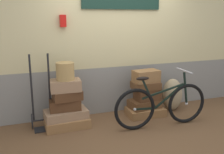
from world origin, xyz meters
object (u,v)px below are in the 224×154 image
(suitcase_0, at_px, (67,123))
(suitcase_9, at_px, (146,76))
(suitcase_2, at_px, (65,105))
(suitcase_6, at_px, (145,104))
(suitcase_5, at_px, (145,111))
(suitcase_7, at_px, (147,94))
(suitcase_4, at_px, (65,85))
(luggage_trolley, at_px, (42,110))
(suitcase_8, at_px, (146,85))
(burlap_sack, at_px, (172,95))
(suitcase_3, at_px, (67,95))
(suitcase_1, at_px, (66,114))
(wicker_basket, at_px, (65,71))
(bicycle, at_px, (161,105))

(suitcase_0, xyz_separation_m, suitcase_9, (1.49, 0.05, 0.67))
(suitcase_2, xyz_separation_m, suitcase_6, (1.49, 0.01, -0.16))
(suitcase_5, height_order, suitcase_7, suitcase_7)
(suitcase_9, bearing_deg, suitcase_4, 176.36)
(suitcase_9, bearing_deg, luggage_trolley, 173.25)
(suitcase_2, bearing_deg, suitcase_8, 2.72)
(burlap_sack, bearing_deg, suitcase_3, -177.90)
(burlap_sack, bearing_deg, luggage_trolley, 179.53)
(suitcase_1, distance_m, suitcase_5, 1.50)
(wicker_basket, bearing_deg, suitcase_3, -1.88)
(suitcase_3, distance_m, bicycle, 1.58)
(burlap_sack, bearing_deg, bicycle, -135.13)
(suitcase_5, height_order, burlap_sack, burlap_sack)
(suitcase_6, bearing_deg, suitcase_2, 174.25)
(suitcase_8, bearing_deg, burlap_sack, 10.87)
(suitcase_8, height_order, luggage_trolley, luggage_trolley)
(suitcase_2, height_order, suitcase_3, suitcase_3)
(suitcase_0, xyz_separation_m, suitcase_7, (1.52, 0.04, 0.33))
(suitcase_2, height_order, suitcase_8, suitcase_8)
(suitcase_8, height_order, bicycle, bicycle)
(suitcase_3, height_order, bicycle, bicycle)
(suitcase_0, relative_size, luggage_trolley, 0.58)
(suitcase_3, height_order, burlap_sack, burlap_sack)
(suitcase_1, height_order, suitcase_2, suitcase_2)
(suitcase_9, bearing_deg, wicker_basket, 176.41)
(suitcase_7, bearing_deg, suitcase_3, 179.06)
(suitcase_0, relative_size, bicycle, 0.44)
(suitcase_5, xyz_separation_m, suitcase_6, (-0.00, 0.03, 0.15))
(suitcase_6, height_order, luggage_trolley, luggage_trolley)
(suitcase_2, relative_size, suitcase_6, 0.88)
(suitcase_2, height_order, burlap_sack, burlap_sack)
(suitcase_9, distance_m, wicker_basket, 1.50)
(suitcase_1, bearing_deg, suitcase_7, -3.65)
(bicycle, bearing_deg, suitcase_9, 91.11)
(suitcase_0, relative_size, suitcase_5, 1.05)
(suitcase_4, distance_m, burlap_sack, 2.14)
(suitcase_2, height_order, luggage_trolley, luggage_trolley)
(suitcase_1, xyz_separation_m, suitcase_4, (0.01, -0.00, 0.50))
(burlap_sack, bearing_deg, suitcase_7, -174.19)
(suitcase_0, height_order, suitcase_7, suitcase_7)
(suitcase_3, distance_m, luggage_trolley, 0.48)
(suitcase_0, xyz_separation_m, suitcase_8, (1.49, 0.05, 0.50))
(suitcase_9, bearing_deg, suitcase_5, -115.24)
(suitcase_6, bearing_deg, suitcase_7, -16.82)
(suitcase_7, bearing_deg, suitcase_8, 165.72)
(suitcase_1, xyz_separation_m, suitcase_8, (1.50, 0.02, 0.35))
(suitcase_6, height_order, wicker_basket, wicker_basket)
(suitcase_6, bearing_deg, suitcase_4, 174.98)
(suitcase_5, height_order, luggage_trolley, luggage_trolley)
(suitcase_0, bearing_deg, luggage_trolley, 161.61)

